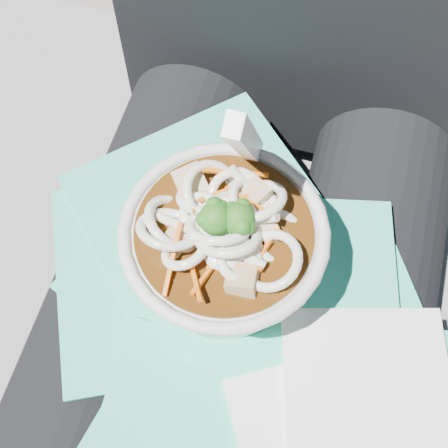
% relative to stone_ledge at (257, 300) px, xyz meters
% --- Properties ---
extents(ground, '(20.00, 20.00, 0.00)m').
position_rel_stone_ledge_xyz_m(ground, '(0.00, -0.15, -0.22)').
color(ground, slate).
rests_on(ground, ground).
extents(stone_ledge, '(1.00, 0.50, 0.45)m').
position_rel_stone_ledge_xyz_m(stone_ledge, '(0.00, 0.00, 0.00)').
color(stone_ledge, slate).
rests_on(stone_ledge, ground).
extents(lap, '(0.33, 0.48, 0.14)m').
position_rel_stone_ledge_xyz_m(lap, '(0.00, -0.15, 0.29)').
color(lap, black).
rests_on(lap, stone_ledge).
extents(person_body, '(0.34, 0.94, 0.98)m').
position_rel_stone_ledge_xyz_m(person_body, '(0.00, -0.06, 0.32)').
color(person_body, black).
rests_on(person_body, ground).
extents(plastic_bag, '(0.36, 0.41, 0.02)m').
position_rel_stone_ledge_xyz_m(plastic_bag, '(0.02, -0.17, 0.37)').
color(plastic_bag, '#32D4AA').
rests_on(plastic_bag, lap).
extents(napkins, '(0.19, 0.21, 0.01)m').
position_rel_stone_ledge_xyz_m(napkins, '(0.10, -0.21, 0.38)').
color(napkins, white).
rests_on(napkins, plastic_bag).
extents(udon_bowl, '(0.16, 0.16, 0.19)m').
position_rel_stone_ledge_xyz_m(udon_bowl, '(-0.01, -0.12, 0.43)').
color(udon_bowl, white).
rests_on(udon_bowl, plastic_bag).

